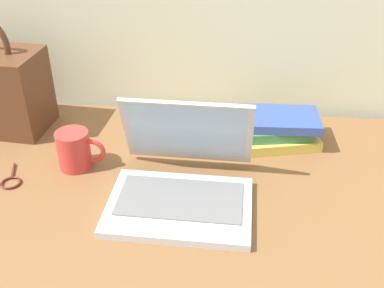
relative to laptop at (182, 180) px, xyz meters
name	(u,v)px	position (x,y,z in m)	size (l,w,h in m)	color
desk	(200,193)	(0.04, 0.03, -0.06)	(1.60, 0.76, 0.03)	brown
laptop	(182,180)	(0.00, 0.00, 0.00)	(0.31, 0.30, 0.21)	silver
coffee_mug	(75,149)	(-0.27, 0.09, 0.00)	(0.12, 0.08, 0.10)	red
book_stack	(278,129)	(0.22, 0.26, -0.01)	(0.23, 0.19, 0.08)	#D8BF4C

